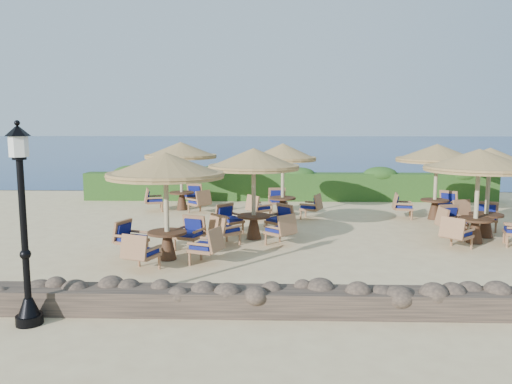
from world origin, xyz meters
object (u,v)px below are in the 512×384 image
(cafe_set_5, at_px, (436,165))
(cafe_set_6, at_px, (489,175))
(lamp_post, at_px, (24,233))
(cafe_set_2, at_px, (478,174))
(cafe_set_1, at_px, (254,178))
(extra_parasol, at_px, (490,154))
(cafe_set_4, at_px, (283,167))
(cafe_set_3, at_px, (181,161))
(cafe_set_0, at_px, (166,186))

(cafe_set_5, height_order, cafe_set_6, same)
(lamp_post, xyz_separation_m, cafe_set_5, (9.78, 9.63, 0.36))
(cafe_set_2, bearing_deg, cafe_set_6, 50.70)
(cafe_set_1, distance_m, cafe_set_5, 7.04)
(extra_parasol, distance_m, cafe_set_4, 8.41)
(cafe_set_3, distance_m, cafe_set_5, 9.39)
(extra_parasol, relative_size, cafe_set_2, 0.81)
(cafe_set_6, bearing_deg, lamp_post, -146.68)
(cafe_set_4, relative_size, cafe_set_5, 0.97)
(extra_parasol, relative_size, cafe_set_6, 0.87)
(extra_parasol, height_order, cafe_set_2, cafe_set_2)
(cafe_set_3, bearing_deg, cafe_set_2, -29.54)
(cafe_set_1, xyz_separation_m, cafe_set_3, (-2.99, 4.91, 0.13))
(cafe_set_4, distance_m, cafe_set_6, 6.73)
(cafe_set_3, relative_size, cafe_set_6, 1.03)
(lamp_post, distance_m, cafe_set_0, 4.36)
(cafe_set_5, bearing_deg, cafe_set_0, -146.28)
(cafe_set_5, bearing_deg, cafe_set_3, 169.68)
(cafe_set_3, xyz_separation_m, cafe_set_6, (9.84, -4.48, -0.04))
(cafe_set_2, xyz_separation_m, cafe_set_3, (-9.23, 5.23, -0.04))
(cafe_set_0, relative_size, cafe_set_5, 1.01)
(cafe_set_4, height_order, cafe_set_5, same)
(cafe_set_3, height_order, cafe_set_5, same)
(cafe_set_4, bearing_deg, cafe_set_0, -116.69)
(cafe_set_5, bearing_deg, cafe_set_1, -152.67)
(cafe_set_1, bearing_deg, extra_parasol, 31.70)
(lamp_post, height_order, cafe_set_3, lamp_post)
(lamp_post, distance_m, cafe_set_3, 11.33)
(cafe_set_2, relative_size, cafe_set_6, 1.08)
(cafe_set_1, bearing_deg, lamp_post, -118.87)
(cafe_set_5, bearing_deg, cafe_set_6, -77.80)
(lamp_post, xyz_separation_m, cafe_set_2, (9.77, 6.08, 0.40))
(lamp_post, bearing_deg, cafe_set_3, 87.26)
(cafe_set_4, height_order, cafe_set_6, same)
(extra_parasol, xyz_separation_m, cafe_set_1, (-9.07, -5.60, -0.39))
(extra_parasol, bearing_deg, cafe_set_6, -113.19)
(cafe_set_2, xyz_separation_m, cafe_set_6, (0.61, 0.75, -0.08))
(lamp_post, bearing_deg, cafe_set_6, 33.32)
(cafe_set_1, relative_size, cafe_set_6, 0.96)
(lamp_post, distance_m, extra_parasol, 17.41)
(cafe_set_4, xyz_separation_m, cafe_set_6, (5.94, -3.16, 0.06))
(cafe_set_2, height_order, cafe_set_6, same)
(cafe_set_2, height_order, cafe_set_5, same)
(lamp_post, distance_m, cafe_set_6, 12.43)
(cafe_set_5, relative_size, cafe_set_6, 1.03)
(cafe_set_0, relative_size, cafe_set_1, 1.09)
(cafe_set_0, height_order, cafe_set_6, same)
(extra_parasol, height_order, cafe_set_3, cafe_set_3)
(cafe_set_0, relative_size, cafe_set_4, 1.05)
(cafe_set_2, bearing_deg, cafe_set_1, 177.08)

